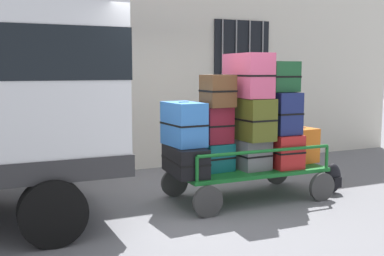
# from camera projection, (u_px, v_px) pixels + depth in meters

# --- Properties ---
(ground_plane) EXTENTS (40.00, 40.00, 0.00)m
(ground_plane) POSITION_uv_depth(u_px,v_px,m) (192.00, 205.00, 6.31)
(ground_plane) COLOR slate
(building_wall) EXTENTS (12.00, 0.38, 5.00)m
(building_wall) POSITION_uv_depth(u_px,v_px,m) (130.00, 30.00, 8.38)
(building_wall) COLOR silver
(building_wall) RESTS_ON ground
(luggage_cart) EXTENTS (2.16, 1.13, 0.45)m
(luggage_cart) POSITION_uv_depth(u_px,v_px,m) (247.00, 173.00, 6.61)
(luggage_cart) COLOR #146023
(luggage_cart) RESTS_ON ground
(cart_railing) EXTENTS (2.04, 0.99, 0.33)m
(cart_railing) POSITION_uv_depth(u_px,v_px,m) (247.00, 148.00, 6.57)
(cart_railing) COLOR #146023
(cart_railing) RESTS_ON luggage_cart
(suitcase_left_bottom) EXTENTS (0.47, 0.89, 0.38)m
(suitcase_left_bottom) POSITION_uv_depth(u_px,v_px,m) (185.00, 160.00, 6.16)
(suitcase_left_bottom) COLOR black
(suitcase_left_bottom) RESTS_ON luggage_cart
(suitcase_left_middle) EXTENTS (0.44, 0.66, 0.57)m
(suitcase_left_middle) POSITION_uv_depth(u_px,v_px,m) (184.00, 124.00, 6.14)
(suitcase_left_middle) COLOR #3372C6
(suitcase_left_middle) RESTS_ON suitcase_left_bottom
(suitcase_midleft_bottom) EXTENTS (0.43, 0.31, 0.38)m
(suitcase_midleft_bottom) POSITION_uv_depth(u_px,v_px,m) (218.00, 157.00, 6.35)
(suitcase_midleft_bottom) COLOR #0F5960
(suitcase_midleft_bottom) RESTS_ON luggage_cart
(suitcase_midleft_middle) EXTENTS (0.38, 0.29, 0.49)m
(suitcase_midleft_middle) POSITION_uv_depth(u_px,v_px,m) (218.00, 125.00, 6.31)
(suitcase_midleft_middle) COLOR maroon
(suitcase_midleft_middle) RESTS_ON suitcase_midleft_bottom
(suitcase_midleft_top) EXTENTS (0.39, 0.40, 0.43)m
(suitcase_midleft_top) POSITION_uv_depth(u_px,v_px,m) (218.00, 91.00, 6.25)
(suitcase_midleft_top) COLOR brown
(suitcase_midleft_top) RESTS_ON suitcase_midleft_middle
(suitcase_center_bottom) EXTENTS (0.44, 0.62, 0.41)m
(suitcase_center_bottom) POSITION_uv_depth(u_px,v_px,m) (248.00, 153.00, 6.55)
(suitcase_center_bottom) COLOR slate
(suitcase_center_bottom) RESTS_ON luggage_cart
(suitcase_center_middle) EXTENTS (0.44, 0.86, 0.57)m
(suitcase_center_middle) POSITION_uv_depth(u_px,v_px,m) (248.00, 118.00, 6.52)
(suitcase_center_middle) COLOR #4C5119
(suitcase_center_middle) RESTS_ON suitcase_center_bottom
(suitcase_center_top) EXTENTS (0.43, 0.89, 0.60)m
(suitcase_center_top) POSITION_uv_depth(u_px,v_px,m) (248.00, 75.00, 6.46)
(suitcase_center_top) COLOR #CC4C72
(suitcase_center_top) RESTS_ON suitcase_center_middle
(suitcase_midright_bottom) EXTENTS (0.44, 0.86, 0.47)m
(suitcase_midright_bottom) POSITION_uv_depth(u_px,v_px,m) (277.00, 149.00, 6.76)
(suitcase_midright_bottom) COLOR #B21E1E
(suitcase_midright_bottom) RESTS_ON luggage_cart
(suitcase_midright_middle) EXTENTS (0.39, 0.73, 0.58)m
(suitcase_midright_middle) POSITION_uv_depth(u_px,v_px,m) (278.00, 112.00, 6.69)
(suitcase_midright_middle) COLOR navy
(suitcase_midright_middle) RESTS_ON suitcase_midright_bottom
(suitcase_midright_top) EXTENTS (0.43, 0.62, 0.43)m
(suitcase_midright_top) POSITION_uv_depth(u_px,v_px,m) (277.00, 76.00, 6.67)
(suitcase_midright_top) COLOR #194C28
(suitcase_midright_top) RESTS_ON suitcase_midright_middle
(suitcase_right_bottom) EXTENTS (0.41, 0.43, 0.51)m
(suitcase_right_bottom) POSITION_uv_depth(u_px,v_px,m) (302.00, 145.00, 7.00)
(suitcase_right_bottom) COLOR orange
(suitcase_right_bottom) RESTS_ON luggage_cart
(backpack) EXTENTS (0.27, 0.22, 0.44)m
(backpack) POSITION_uv_depth(u_px,v_px,m) (333.00, 178.00, 6.93)
(backpack) COLOR black
(backpack) RESTS_ON ground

